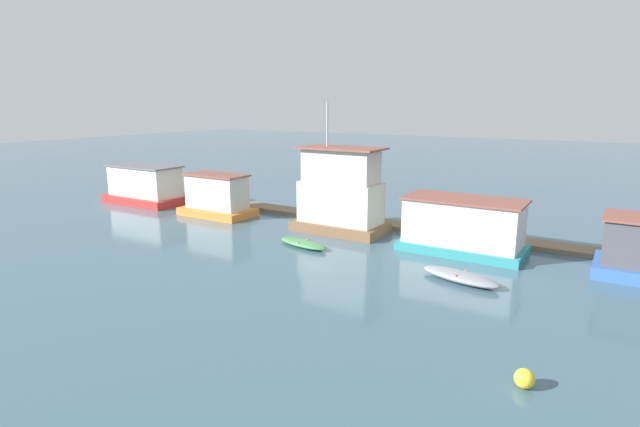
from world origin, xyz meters
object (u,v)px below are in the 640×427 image
at_px(houseboat_brown, 340,194).
at_px(dinghy_grey, 460,277).
at_px(buoy_yellow, 525,379).
at_px(dinghy_green, 303,243).
at_px(houseboat_teal, 463,226).
at_px(houseboat_red, 145,185).
at_px(houseboat_orange, 217,197).

height_order(houseboat_brown, dinghy_grey, houseboat_brown).
height_order(houseboat_brown, buoy_yellow, houseboat_brown).
relative_size(houseboat_brown, buoy_yellow, 13.85).
bearing_deg(dinghy_green, buoy_yellow, -32.74).
distance_m(houseboat_teal, dinghy_green, 9.68).
distance_m(houseboat_red, houseboat_orange, 8.96).
height_order(houseboat_red, houseboat_brown, houseboat_brown).
bearing_deg(buoy_yellow, houseboat_brown, 136.23).
bearing_deg(houseboat_teal, houseboat_red, 179.81).
relative_size(dinghy_green, buoy_yellow, 6.16).
xyz_separation_m(houseboat_orange, dinghy_green, (10.65, -3.79, -1.28)).
xyz_separation_m(houseboat_teal, dinghy_grey, (1.43, -5.14, -1.31)).
bearing_deg(dinghy_grey, houseboat_red, 170.00).
xyz_separation_m(dinghy_green, buoy_yellow, (14.56, -9.36, 0.11)).
xyz_separation_m(houseboat_orange, houseboat_brown, (10.75, 0.70, 1.12)).
relative_size(houseboat_red, houseboat_orange, 1.28).
height_order(houseboat_orange, dinghy_grey, houseboat_orange).
bearing_deg(houseboat_brown, buoy_yellow, -43.77).
height_order(houseboat_red, dinghy_grey, houseboat_red).
distance_m(dinghy_grey, buoy_yellow, 9.48).
distance_m(houseboat_red, houseboat_teal, 28.25).
relative_size(houseboat_red, buoy_yellow, 11.74).
relative_size(houseboat_teal, dinghy_green, 1.83).
bearing_deg(dinghy_green, houseboat_teal, 25.52).
xyz_separation_m(houseboat_teal, buoy_yellow, (5.91, -13.49, -1.25)).
relative_size(dinghy_grey, buoy_yellow, 6.86).
xyz_separation_m(houseboat_red, houseboat_teal, (28.25, -0.10, 0.02)).
bearing_deg(houseboat_teal, dinghy_green, -154.48).
xyz_separation_m(houseboat_red, houseboat_orange, (8.95, -0.44, -0.06)).
distance_m(houseboat_orange, buoy_yellow, 28.45).
distance_m(houseboat_red, buoy_yellow, 36.78).
xyz_separation_m(houseboat_orange, houseboat_teal, (19.30, 0.34, 0.08)).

